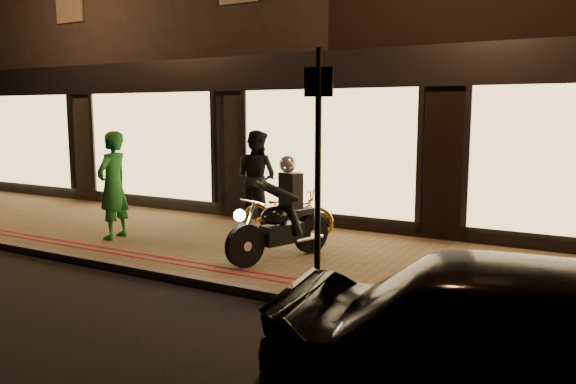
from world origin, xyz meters
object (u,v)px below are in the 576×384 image
object	(u,v)px
sign_post	(318,159)
bicycle_gold	(288,212)
person_green	(113,185)
motorcycle	(282,220)

from	to	relation	value
sign_post	bicycle_gold	world-z (taller)	sign_post
bicycle_gold	person_green	xyz separation A→B (m)	(-2.64, -1.63, 0.51)
motorcycle	person_green	distance (m)	3.36
person_green	sign_post	bearing A→B (deg)	69.76
bicycle_gold	person_green	world-z (taller)	person_green
motorcycle	sign_post	world-z (taller)	sign_post
sign_post	person_green	world-z (taller)	sign_post
sign_post	motorcycle	bearing A→B (deg)	135.80
sign_post	person_green	distance (m)	4.67
sign_post	person_green	xyz separation A→B (m)	(-4.52, 0.94, -0.72)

